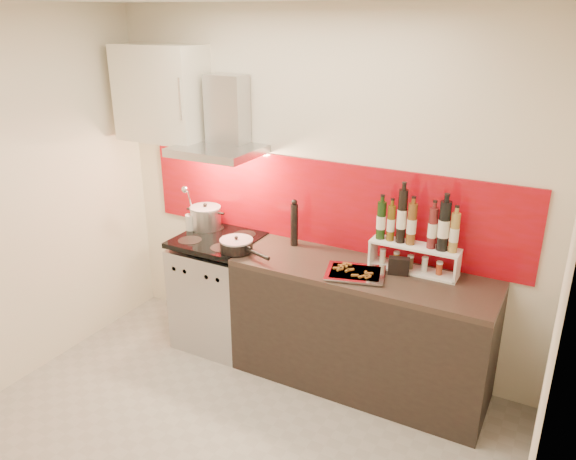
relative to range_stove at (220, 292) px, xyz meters
The scene contains 15 objects.
floor 1.37m from the range_stove, 57.42° to the right, with size 3.40×3.40×0.00m, color #9E9991.
back_wall 1.15m from the range_stove, 23.53° to the left, with size 3.40×0.02×2.60m, color silver.
right_wall 2.77m from the range_stove, 24.53° to the right, with size 0.02×2.80×2.60m, color silver.
backsplash 1.12m from the range_stove, 21.33° to the left, with size 3.00×0.02×0.64m, color #9C0809.
range_stove is the anchor object (origin of this frame).
counter 1.20m from the range_stove, ahead, with size 1.80×0.60×0.90m.
range_hood 1.31m from the range_stove, 90.00° to the left, with size 0.62×0.50×0.61m.
upper_cabinet 1.61m from the range_stove, 166.72° to the left, with size 0.70×0.35×0.72m, color white.
stock_pot 0.61m from the range_stove, 146.86° to the left, with size 0.25×0.25×0.21m.
saute_pan 0.60m from the range_stove, 27.06° to the right, with size 0.46×0.24×0.11m.
utensil_jar 0.64m from the range_stove, behind, with size 0.08×0.12×0.39m.
pepper_mill 0.88m from the range_stove, 16.41° to the left, with size 0.06×0.06×0.36m.
step_shelf 1.67m from the range_stove, ahead, with size 0.60×0.16×0.56m.
caddy_box 1.52m from the range_stove, ahead, with size 0.14×0.06×0.12m, color black.
baking_tray 1.27m from the range_stove, ahead, with size 0.45×0.39×0.03m.
Camera 1 is at (1.69, -2.17, 2.52)m, focal length 35.00 mm.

